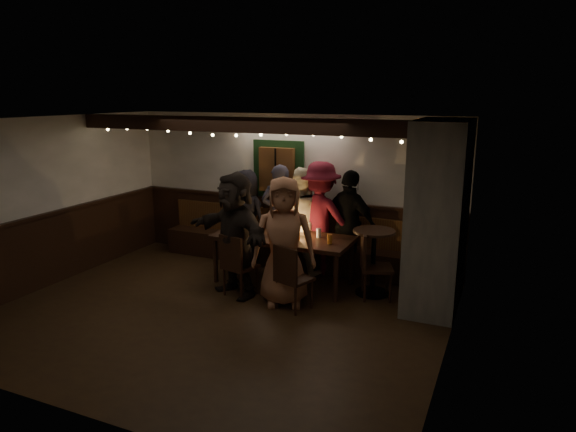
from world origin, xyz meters
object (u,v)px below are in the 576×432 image
at_px(chair_end, 370,261).
at_px(dining_table, 283,240).
at_px(high_top, 373,254).
at_px(person_d, 320,218).
at_px(person_e, 350,224).
at_px(person_g, 284,242).
at_px(chair_near_left, 236,262).
at_px(person_b, 280,216).
at_px(chair_near_right, 290,274).
at_px(person_c, 301,220).
at_px(person_a, 246,217).
at_px(person_f, 235,234).

bearing_deg(chair_end, dining_table, 178.90).
height_order(dining_table, high_top, high_top).
bearing_deg(high_top, dining_table, -174.22).
relative_size(chair_end, person_d, 0.53).
xyz_separation_m(person_e, person_g, (-0.51, -1.46, 0.04)).
relative_size(chair_near_left, person_g, 0.51).
bearing_deg(person_b, person_g, 102.40).
relative_size(dining_table, chair_near_right, 2.32).
relative_size(chair_near_left, high_top, 0.96).
distance_m(person_b, person_c, 0.46).
distance_m(chair_near_left, person_g, 0.84).
distance_m(person_a, person_d, 1.38).
bearing_deg(chair_near_left, person_e, 49.92).
xyz_separation_m(dining_table, person_d, (0.37, 0.69, 0.23)).
bearing_deg(person_b, chair_end, 142.46).
distance_m(high_top, person_c, 1.46).
bearing_deg(person_d, person_c, 12.71).
relative_size(person_c, person_e, 1.01).
bearing_deg(high_top, person_e, 133.09).
xyz_separation_m(chair_near_right, person_b, (-0.92, 1.68, 0.37)).
xyz_separation_m(chair_end, person_f, (-1.87, -0.66, 0.37)).
bearing_deg(chair_end, person_a, 163.86).
xyz_separation_m(chair_near_right, person_e, (0.33, 1.65, 0.35)).
xyz_separation_m(chair_near_right, chair_end, (0.88, 0.89, 0.03)).
relative_size(high_top, person_e, 0.56).
bearing_deg(person_g, person_a, 110.60).
bearing_deg(person_c, chair_near_left, 80.49).
relative_size(dining_table, high_top, 2.20).
relative_size(chair_end, high_top, 1.01).
bearing_deg(person_f, chair_end, 44.11).
bearing_deg(person_e, person_c, 29.77).
distance_m(dining_table, person_f, 0.85).
bearing_deg(chair_near_left, chair_near_right, -9.17).
xyz_separation_m(person_a, person_g, (1.36, -1.41, 0.08)).
relative_size(high_top, person_b, 0.55).
bearing_deg(high_top, person_b, 161.14).
xyz_separation_m(chair_near_right, high_top, (0.88, 1.06, 0.10)).
bearing_deg(person_e, chair_end, 148.75).
bearing_deg(chair_end, high_top, 90.36).
height_order(person_a, person_g, person_g).
distance_m(chair_near_right, person_a, 2.24).
height_order(chair_end, person_e, person_e).
bearing_deg(chair_near_left, person_g, 2.68).
xyz_separation_m(chair_near_left, person_e, (1.26, 1.50, 0.35)).
bearing_deg(chair_near_left, chair_end, 22.21).
bearing_deg(person_a, dining_table, 156.68).
height_order(person_a, person_e, person_e).
bearing_deg(dining_table, person_g, -64.51).
height_order(person_f, person_g, person_f).
height_order(person_b, person_e, person_b).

